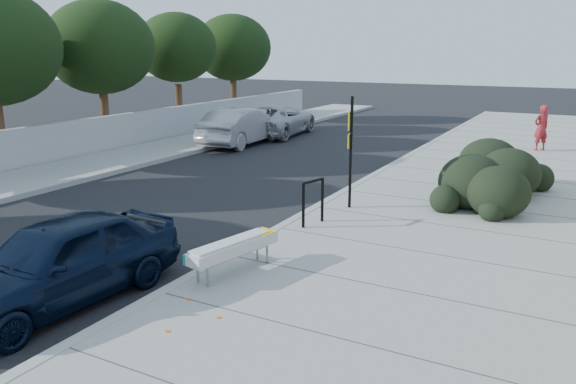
# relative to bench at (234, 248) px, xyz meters

# --- Properties ---
(ground) EXTENTS (120.00, 120.00, 0.00)m
(ground) POSITION_rel_bench_xyz_m (-0.60, 0.67, -0.62)
(ground) COLOR black
(ground) RESTS_ON ground
(sidewalk_near) EXTENTS (11.20, 50.00, 0.15)m
(sidewalk_near) POSITION_rel_bench_xyz_m (5.00, 5.67, -0.54)
(sidewalk_near) COLOR gray
(sidewalk_near) RESTS_ON ground
(sidewalk_far) EXTENTS (3.00, 50.00, 0.15)m
(sidewalk_far) POSITION_rel_bench_xyz_m (-10.10, 5.67, -0.54)
(sidewalk_far) COLOR gray
(sidewalk_far) RESTS_ON ground
(curb_near) EXTENTS (0.22, 50.00, 0.17)m
(curb_near) POSITION_rel_bench_xyz_m (-0.60, 5.67, -0.53)
(curb_near) COLOR #9E9E99
(curb_near) RESTS_ON ground
(curb_far) EXTENTS (0.22, 50.00, 0.17)m
(curb_far) POSITION_rel_bench_xyz_m (-8.60, 5.67, -0.53)
(curb_far) COLOR #9E9E99
(curb_far) RESTS_ON ground
(far_wall) EXTENTS (0.30, 40.00, 1.50)m
(far_wall) POSITION_rel_bench_xyz_m (-11.80, 5.67, 0.13)
(far_wall) COLOR #9E9E99
(far_wall) RESTS_ON ground
(tree_far_d) EXTENTS (4.60, 4.60, 6.16)m
(tree_far_d) POSITION_rel_bench_xyz_m (-13.10, 9.67, 3.57)
(tree_far_d) COLOR #332114
(tree_far_d) RESTS_ON ground
(tree_far_e) EXTENTS (4.00, 4.00, 5.90)m
(tree_far_e) POSITION_rel_bench_xyz_m (-13.10, 14.67, 3.56)
(tree_far_e) COLOR #332114
(tree_far_e) RESTS_ON ground
(tree_far_f) EXTENTS (4.40, 4.40, 6.07)m
(tree_far_f) POSITION_rel_bench_xyz_m (-13.10, 19.67, 3.57)
(tree_far_f) COLOR #332114
(tree_far_f) RESTS_ON ground
(bench) EXTENTS (0.83, 2.00, 0.59)m
(bench) POSITION_rel_bench_xyz_m (0.00, 0.00, 0.00)
(bench) COLOR gray
(bench) RESTS_ON sidewalk_near
(bike_rack) EXTENTS (0.25, 0.71, 1.07)m
(bike_rack) POSITION_rel_bench_xyz_m (0.00, 3.30, 0.17)
(bike_rack) COLOR black
(bike_rack) RESTS_ON sidewalk_near
(sign_post) EXTENTS (0.14, 0.33, 2.85)m
(sign_post) POSITION_rel_bench_xyz_m (0.19, 5.05, 1.13)
(sign_post) COLOR black
(sign_post) RESTS_ON sidewalk_near
(hedge) EXTENTS (2.74, 4.54, 1.60)m
(hedge) POSITION_rel_bench_xyz_m (3.40, 7.67, 0.33)
(hedge) COLOR black
(hedge) RESTS_ON sidewalk_near
(sedan_navy) EXTENTS (2.03, 4.42, 1.47)m
(sedan_navy) POSITION_rel_bench_xyz_m (-2.01, -2.15, 0.12)
(sedan_navy) COLOR black
(sedan_navy) RESTS_ON ground
(wagon_silver) EXTENTS (2.00, 5.05, 1.64)m
(wagon_silver) POSITION_rel_bench_xyz_m (-8.10, 12.78, 0.20)
(wagon_silver) COLOR #9D9CA1
(wagon_silver) RESTS_ON ground
(suv_silver) EXTENTS (3.00, 5.53, 1.47)m
(suv_silver) POSITION_rel_bench_xyz_m (-8.10, 16.06, 0.12)
(suv_silver) COLOR #AEB2B4
(suv_silver) RESTS_ON ground
(pedestrian) EXTENTS (0.78, 0.78, 1.82)m
(pedestrian) POSITION_rel_bench_xyz_m (3.73, 16.54, 0.44)
(pedestrian) COLOR maroon
(pedestrian) RESTS_ON sidewalk_near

